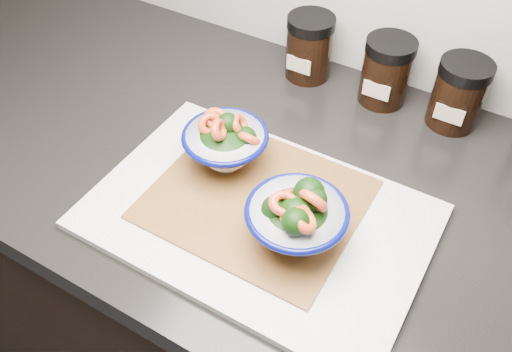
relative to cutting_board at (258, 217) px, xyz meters
The scene contains 8 objects.
countertop 0.19m from the cutting_board, 31.45° to the left, with size 3.50×0.60×0.04m, color black.
cutting_board is the anchor object (origin of this frame).
bamboo_mat 0.03m from the cutting_board, 126.29° to the left, with size 0.28×0.24×0.00m, color brown.
bowl_left 0.12m from the cutting_board, 145.67° to the left, with size 0.12×0.12×0.10m.
bowl_right 0.09m from the cutting_board, 14.11° to the right, with size 0.13×0.13×0.11m.
spice_jar_a 0.35m from the cutting_board, 105.59° to the left, with size 0.08×0.08×0.11m.
spice_jar_b 0.34m from the cutting_board, 82.07° to the left, with size 0.08×0.08×0.11m.
spice_jar_c 0.38m from the cutting_board, 63.76° to the left, with size 0.08×0.08×0.11m.
Camera 1 is at (0.08, 0.95, 1.47)m, focal length 38.00 mm.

